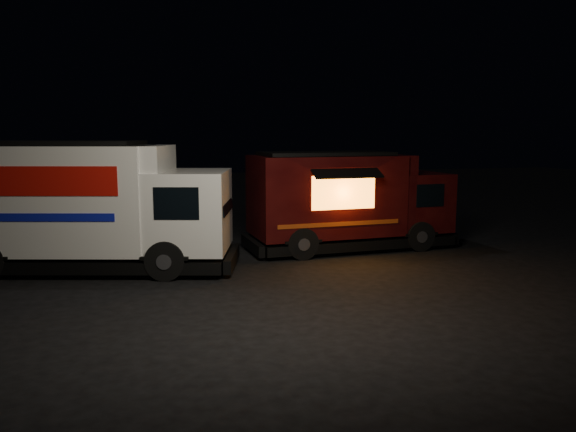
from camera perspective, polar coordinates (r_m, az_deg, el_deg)
The scene contains 3 objects.
ground at distance 14.38m, azimuth -1.36°, elevation -6.65°, with size 80.00×80.00×0.00m, color black.
white_truck at distance 16.24m, azimuth -19.25°, elevation 0.97°, with size 7.80×2.66×3.54m, color silver, non-canonical shape.
red_truck at distance 18.33m, azimuth 6.38°, elevation 1.59°, with size 6.79×2.50×3.16m, color #3A0B0A, non-canonical shape.
Camera 1 is at (-3.11, -13.54, 3.73)m, focal length 35.00 mm.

